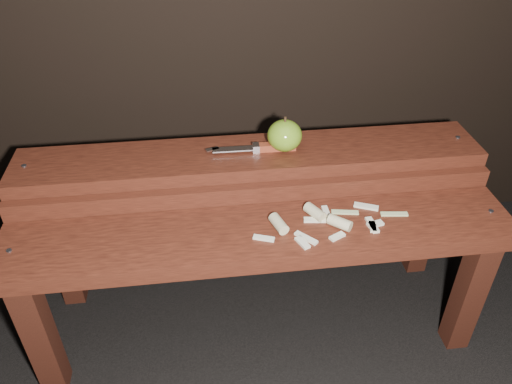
{
  "coord_description": "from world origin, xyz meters",
  "views": [
    {
      "loc": [
        -0.12,
        -0.92,
        1.17
      ],
      "look_at": [
        0.0,
        0.06,
        0.45
      ],
      "focal_mm": 35.0,
      "sensor_mm": 36.0,
      "label": 1
    }
  ],
  "objects": [
    {
      "name": "apple_scraps",
      "position": [
        0.14,
        -0.04,
        0.43
      ],
      "size": [
        0.38,
        0.15,
        0.03
      ],
      "color": "beige",
      "rests_on": "bench_front_tier"
    },
    {
      "name": "apple",
      "position": [
        0.09,
        0.17,
        0.54
      ],
      "size": [
        0.09,
        0.09,
        0.09
      ],
      "color": "olive",
      "rests_on": "bench_rear_tier"
    },
    {
      "name": "bench_rear_tier",
      "position": [
        0.0,
        0.17,
        0.41
      ],
      "size": [
        1.2,
        0.21,
        0.5
      ],
      "color": "#34150D",
      "rests_on": "ground"
    },
    {
      "name": "ground",
      "position": [
        0.0,
        0.0,
        0.0
      ],
      "size": [
        60.0,
        60.0,
        0.0
      ],
      "primitive_type": "plane",
      "color": "black"
    },
    {
      "name": "bench_front_tier",
      "position": [
        0.0,
        -0.06,
        0.35
      ],
      "size": [
        1.2,
        0.2,
        0.42
      ],
      "color": "#34150D",
      "rests_on": "ground"
    },
    {
      "name": "knife",
      "position": [
        0.04,
        0.17,
        0.51
      ],
      "size": [
        0.23,
        0.03,
        0.02
      ],
      "color": "maroon",
      "rests_on": "bench_rear_tier"
    }
  ]
}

